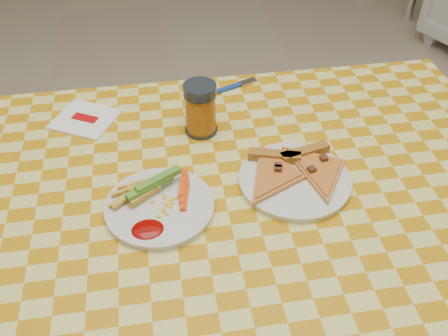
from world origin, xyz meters
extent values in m
cylinder|color=silver|center=(-0.54, 0.34, 0.35)|extent=(0.06, 0.06, 0.71)
cylinder|color=silver|center=(0.54, 0.34, 0.35)|extent=(0.06, 0.06, 0.71)
cube|color=#53341C|center=(0.00, 0.00, 0.73)|extent=(1.20, 0.80, 0.04)
cylinder|color=silver|center=(-0.13, -0.01, 0.76)|extent=(0.26, 0.26, 0.01)
cylinder|color=silver|center=(0.14, 0.02, 0.76)|extent=(0.24, 0.24, 0.01)
cube|color=#24580E|center=(-0.13, 0.02, 0.79)|extent=(0.10, 0.08, 0.02)
cube|color=#F2430A|center=(-0.08, 0.01, 0.78)|extent=(0.06, 0.08, 0.02)
ellipsoid|color=#7B0402|center=(-0.15, -0.07, 0.77)|extent=(0.06, 0.05, 0.01)
cube|color=#8D601F|center=(0.12, 0.08, 0.78)|extent=(0.11, 0.05, 0.02)
cube|color=#8D601F|center=(0.18, 0.08, 0.78)|extent=(0.11, 0.05, 0.02)
cylinder|color=black|center=(-0.02, 0.22, 0.76)|extent=(0.07, 0.07, 0.01)
cylinder|color=#934C10|center=(-0.02, 0.22, 0.80)|extent=(0.07, 0.07, 0.10)
cylinder|color=black|center=(-0.02, 0.22, 0.86)|extent=(0.07, 0.07, 0.02)
cube|color=white|center=(-0.28, 0.30, 0.76)|extent=(0.17, 0.17, 0.01)
cube|color=#A4090A|center=(-0.28, 0.30, 0.76)|extent=(0.07, 0.05, 0.00)
cube|color=navy|center=(0.05, 0.37, 0.76)|extent=(0.11, 0.05, 0.01)
cube|color=silver|center=(0.12, 0.40, 0.76)|extent=(0.05, 0.04, 0.00)
camera|label=1|loc=(-0.11, -0.67, 1.44)|focal=40.00mm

